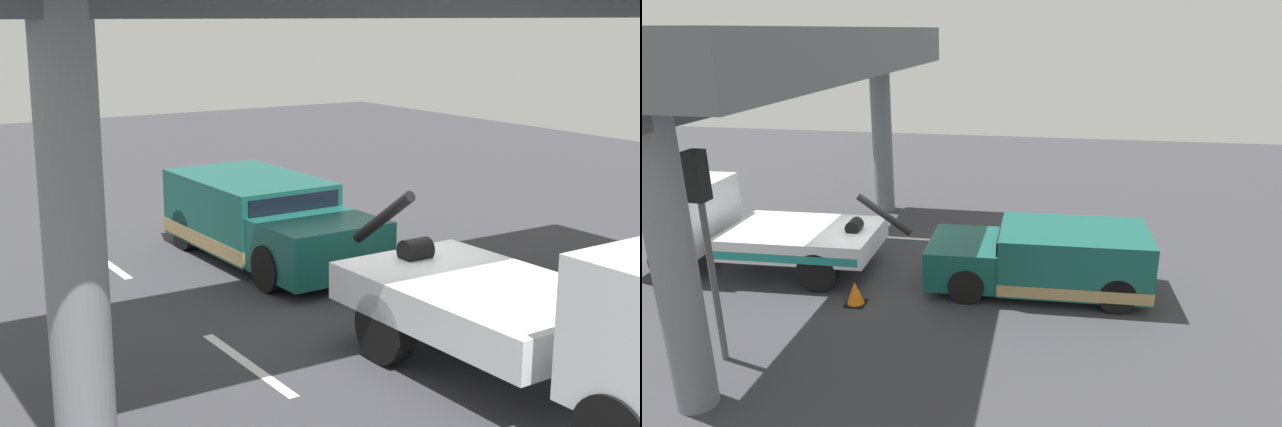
{
  "view_description": "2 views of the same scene",
  "coord_description": "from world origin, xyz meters",
  "views": [
    {
      "loc": [
        10.13,
        -7.92,
        4.75
      ],
      "look_at": [
        -1.8,
        -0.42,
        1.51
      ],
      "focal_mm": 48.8,
      "sensor_mm": 36.0,
      "label": 1
    },
    {
      "loc": [
        -4.55,
        12.4,
        6.07
      ],
      "look_at": [
        -2.33,
        -0.78,
        1.57
      ],
      "focal_mm": 30.91,
      "sensor_mm": 36.0,
      "label": 2
    }
  ],
  "objects": [
    {
      "name": "lane_stripe_west",
      "position": [
        -6.0,
        -2.75,
        0.0
      ],
      "size": [
        2.6,
        0.16,
        0.01
      ],
      "primitive_type": "cube",
      "color": "silver",
      "rests_on": "ground"
    },
    {
      "name": "ground_plane",
      "position": [
        0.0,
        0.0,
        -0.05
      ],
      "size": [
        60.0,
        40.0,
        0.1
      ],
      "primitive_type": "cube",
      "color": "#38383D"
    },
    {
      "name": "towed_van_green",
      "position": [
        -4.57,
        -0.0,
        0.78
      ],
      "size": [
        5.25,
        2.33,
        1.58
      ],
      "color": "#145147",
      "rests_on": "ground"
    },
    {
      "name": "tow_truck_white",
      "position": [
        3.63,
        0.02,
        1.2
      ],
      "size": [
        7.28,
        2.54,
        2.46
      ],
      "color": "white",
      "rests_on": "ground"
    },
    {
      "name": "lane_stripe_mid",
      "position": [
        0.0,
        -2.75,
        0.0
      ],
      "size": [
        2.6,
        0.16,
        0.01
      ],
      "primitive_type": "cube",
      "color": "silver",
      "rests_on": "ground"
    },
    {
      "name": "traffic_cone_orange",
      "position": [
        -0.22,
        1.52,
        0.26
      ],
      "size": [
        0.47,
        0.47,
        0.56
      ],
      "color": "orange",
      "rests_on": "ground"
    }
  ]
}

